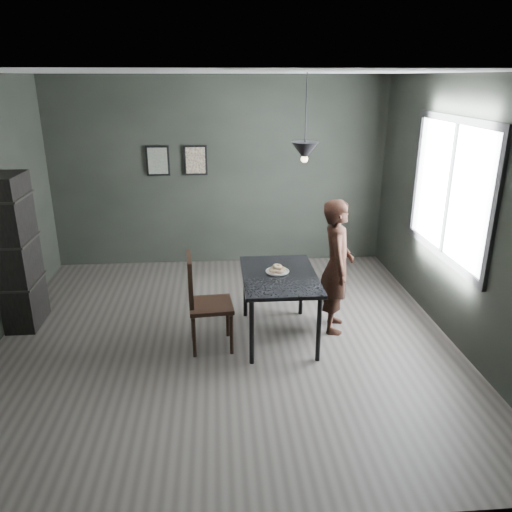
{
  "coord_description": "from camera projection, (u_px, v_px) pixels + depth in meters",
  "views": [
    {
      "loc": [
        -0.05,
        -4.96,
        2.76
      ],
      "look_at": [
        0.35,
        0.05,
        0.95
      ],
      "focal_mm": 35.0,
      "sensor_mm": 36.0,
      "label": 1
    }
  ],
  "objects": [
    {
      "name": "ground",
      "position": [
        225.0,
        338.0,
        5.59
      ],
      "size": [
        5.0,
        5.0,
        0.0
      ],
      "primitive_type": "plane",
      "color": "#34302D",
      "rests_on": "ground"
    },
    {
      "name": "back_wall",
      "position": [
        220.0,
        173.0,
        7.46
      ],
      "size": [
        5.0,
        0.1,
        2.8
      ],
      "primitive_type": "cube",
      "color": "black",
      "rests_on": "ground"
    },
    {
      "name": "ceiling",
      "position": [
        219.0,
        72.0,
        4.64
      ],
      "size": [
        5.0,
        5.0,
        0.02
      ],
      "color": "silver",
      "rests_on": "ground"
    },
    {
      "name": "window_assembly",
      "position": [
        449.0,
        190.0,
        5.42
      ],
      "size": [
        0.04,
        1.96,
        1.56
      ],
      "color": "white",
      "rests_on": "ground"
    },
    {
      "name": "cafe_table",
      "position": [
        279.0,
        281.0,
        5.41
      ],
      "size": [
        0.8,
        1.2,
        0.75
      ],
      "color": "black",
      "rests_on": "ground"
    },
    {
      "name": "white_plate",
      "position": [
        277.0,
        272.0,
        5.43
      ],
      "size": [
        0.23,
        0.23,
        0.01
      ],
      "primitive_type": "cylinder",
      "color": "silver",
      "rests_on": "cafe_table"
    },
    {
      "name": "donut_pile",
      "position": [
        277.0,
        269.0,
        5.42
      ],
      "size": [
        0.19,
        0.19,
        0.08
      ],
      "rotation": [
        0.0,
        0.0,
        0.35
      ],
      "color": "beige",
      "rests_on": "white_plate"
    },
    {
      "name": "woman",
      "position": [
        337.0,
        266.0,
        5.56
      ],
      "size": [
        0.47,
        0.62,
        1.53
      ],
      "primitive_type": "imported",
      "rotation": [
        0.0,
        0.0,
        1.38
      ],
      "color": "black",
      "rests_on": "ground"
    },
    {
      "name": "wood_chair",
      "position": [
        201.0,
        296.0,
        5.21
      ],
      "size": [
        0.49,
        0.49,
        1.05
      ],
      "rotation": [
        0.0,
        0.0,
        0.08
      ],
      "color": "black",
      "rests_on": "ground"
    },
    {
      "name": "shelf_unit",
      "position": [
        17.0,
        253.0,
        5.62
      ],
      "size": [
        0.34,
        0.6,
        1.78
      ],
      "primitive_type": "cube",
      "rotation": [
        0.0,
        0.0,
        0.01
      ],
      "color": "black",
      "rests_on": "ground"
    },
    {
      "name": "pendant_lamp",
      "position": [
        305.0,
        151.0,
        5.05
      ],
      "size": [
        0.28,
        0.28,
        0.86
      ],
      "color": "black",
      "rests_on": "ground"
    },
    {
      "name": "framed_print_left",
      "position": [
        158.0,
        161.0,
        7.29
      ],
      "size": [
        0.34,
        0.04,
        0.44
      ],
      "color": "black",
      "rests_on": "ground"
    },
    {
      "name": "framed_print_right",
      "position": [
        196.0,
        160.0,
        7.33
      ],
      "size": [
        0.34,
        0.04,
        0.44
      ],
      "color": "black",
      "rests_on": "ground"
    }
  ]
}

